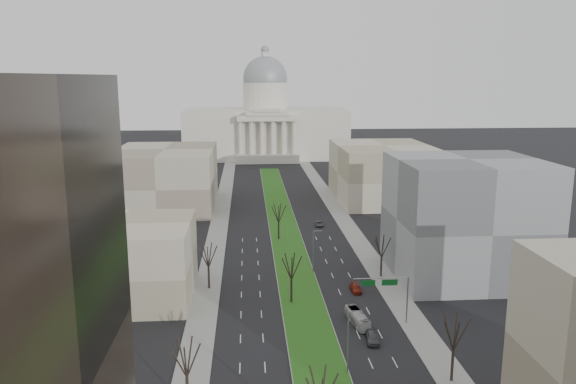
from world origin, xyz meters
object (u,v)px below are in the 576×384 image
car_grey_near (373,337)px  car_grey_far (319,224)px  car_red (356,288)px  box_van (358,318)px

car_grey_near → car_grey_far: car_grey_near is taller
car_red → box_van: 14.46m
car_grey_near → car_red: size_ratio=1.04×
car_red → box_van: size_ratio=0.56×
car_grey_far → box_van: size_ratio=0.56×
car_grey_near → box_van: box_van is taller
car_grey_near → box_van: (-1.06, 6.36, 0.31)m
car_grey_near → car_red: bearing=93.4°
car_grey_near → car_grey_far: size_ratio=1.04×
car_grey_near → box_van: 6.46m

